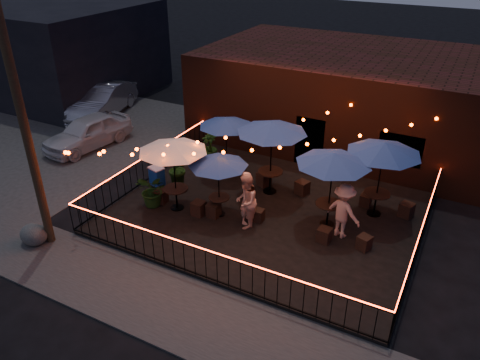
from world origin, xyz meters
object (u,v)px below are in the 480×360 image
object	(u,v)px
cooler	(157,176)
cafe_table_3	(272,128)
cafe_table_2	(218,162)
cafe_table_1	(226,123)
utility_pole	(24,124)
cafe_table_4	(334,160)
boulder	(34,235)
cafe_table_0	(173,147)
cafe_table_5	(384,149)

from	to	relation	value
cooler	cafe_table_3	bearing A→B (deg)	37.18
cafe_table_2	cafe_table_1	bearing A→B (deg)	114.65
utility_pole	cafe_table_4	world-z (taller)	utility_pole
cafe_table_1	cooler	size ratio (longest dim) A/B	3.21
cafe_table_1	boulder	size ratio (longest dim) A/B	2.68
utility_pole	cafe_table_1	distance (m)	7.27
cafe_table_0	cafe_table_1	size ratio (longest dim) A/B	1.18
cafe_table_1	cafe_table_3	distance (m)	2.29
utility_pole	boulder	bearing A→B (deg)	-138.25
cafe_table_2	cafe_table_3	size ratio (longest dim) A/B	0.81
cafe_table_1	cafe_table_5	xyz separation A→B (m)	(5.97, -0.34, 0.32)
boulder	cafe_table_5	bearing A→B (deg)	35.53
boulder	cafe_table_1	bearing A→B (deg)	65.54
utility_pole	cafe_table_2	distance (m)	5.78
cafe_table_4	cooler	world-z (taller)	cafe_table_4
cafe_table_4	cafe_table_5	size ratio (longest dim) A/B	0.94
cafe_table_5	cooler	xyz separation A→B (m)	(-7.77, -1.81, -2.06)
cafe_table_3	cafe_table_4	world-z (taller)	cafe_table_3
cafe_table_3	cafe_table_5	distance (m)	3.80
cafe_table_5	cooler	world-z (taller)	cafe_table_5
cafe_table_3	cooler	xyz separation A→B (m)	(-3.98, -1.54, -2.15)
cafe_table_3	boulder	size ratio (longest dim) A/B	3.30
utility_pole	cooler	size ratio (longest dim) A/B	10.73
utility_pole	cafe_table_5	world-z (taller)	utility_pole
cafe_table_1	cafe_table_4	size ratio (longest dim) A/B	0.92
cafe_table_4	cafe_table_5	distance (m)	1.83
cafe_table_4	cafe_table_0	bearing A→B (deg)	-163.67
utility_pole	cooler	bearing A→B (deg)	77.77
cafe_table_2	cooler	world-z (taller)	cafe_table_2
utility_pole	cafe_table_3	world-z (taller)	utility_pole
cafe_table_5	cafe_table_0	bearing A→B (deg)	-155.43
cafe_table_0	cafe_table_3	xyz separation A→B (m)	(2.39, 2.56, 0.19)
cafe_table_4	boulder	size ratio (longest dim) A/B	2.93
cafe_table_3	cafe_table_0	bearing A→B (deg)	-133.03
cafe_table_0	cafe_table_2	distance (m)	1.59
cafe_table_5	boulder	size ratio (longest dim) A/B	3.11
cafe_table_0	cooler	distance (m)	2.72
cafe_table_1	cafe_table_5	size ratio (longest dim) A/B	0.86
cafe_table_1	utility_pole	bearing A→B (deg)	-112.93
cafe_table_5	cafe_table_1	bearing A→B (deg)	176.71
cafe_table_3	cafe_table_4	size ratio (longest dim) A/B	1.13
cafe_table_2	cafe_table_4	distance (m)	3.65
cafe_table_0	cooler	xyz separation A→B (m)	(-1.59, 1.02, -1.96)
cafe_table_1	cooler	distance (m)	3.30
cafe_table_2	cafe_table_5	distance (m)	5.31
cooler	boulder	size ratio (longest dim) A/B	0.84
cooler	boulder	xyz separation A→B (m)	(-1.29, -4.67, -0.18)
cafe_table_0	cooler	bearing A→B (deg)	147.43
utility_pole	cafe_table_0	world-z (taller)	utility_pole
cafe_table_1	boulder	bearing A→B (deg)	-114.46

